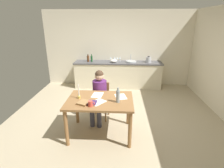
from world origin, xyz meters
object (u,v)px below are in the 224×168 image
book_magazine (84,103)px  coffee_mug (91,104)px  dining_table (100,105)px  chair_at_table (101,99)px  book_cookery (92,103)px  candlestick (79,94)px  bottle_oil (88,59)px  sink_unit (131,61)px  mixing_bowl (114,61)px  wine_glass_back_right (111,58)px  person_seated (99,93)px  wine_glass_by_kettle (117,58)px  wine_glass_near_sink (120,58)px  wine_bottle_on_table (118,96)px  stovetop_kettle (148,59)px  wine_glass_back_left (115,58)px  bottle_vinegar (92,59)px

book_magazine → coffee_mug: bearing=-12.9°
dining_table → chair_at_table: 0.73m
book_cookery → candlestick: bearing=147.6°
chair_at_table → bottle_oil: bearing=107.4°
coffee_mug → sink_unit: bearing=74.5°
coffee_mug → bottle_oil: bottle_oil is taller
mixing_bowl → wine_glass_back_right: bearing=117.8°
person_seated → wine_glass_by_kettle: person_seated is taller
person_seated → book_cookery: bearing=-92.4°
wine_glass_near_sink → wine_glass_by_kettle: size_ratio=1.00×
candlestick → wine_glass_back_right: 2.99m
wine_glass_back_right → dining_table: bearing=-90.7°
book_magazine → wine_glass_by_kettle: wine_glass_by_kettle is taller
wine_bottle_on_table → mixing_bowl: size_ratio=1.30×
bottle_oil → wine_glass_near_sink: bottle_oil is taller
coffee_mug → stovetop_kettle: size_ratio=0.55×
chair_at_table → book_magazine: 0.97m
stovetop_kettle → book_magazine: bearing=-118.0°
dining_table → wine_bottle_on_table: wine_bottle_on_table is taller
dining_table → person_seated: bearing=99.1°
person_seated → stovetop_kettle: bearing=58.1°
book_cookery → wine_glass_back_left: size_ratio=1.14×
wine_bottle_on_table → wine_glass_back_left: size_ratio=1.91×
coffee_mug → wine_glass_back_left: wine_glass_back_left is taller
bottle_vinegar → dining_table: bearing=-77.8°
dining_table → sink_unit: (0.74, 2.83, 0.26)m
wine_glass_near_sink → person_seated: bearing=-100.4°
dining_table → candlestick: bearing=175.6°
sink_unit → coffee_mug: bearing=-105.5°
stovetop_kettle → person_seated: bearing=-121.9°
coffee_mug → book_magazine: (-0.15, 0.10, -0.03)m
person_seated → candlestick: bearing=-122.1°
candlestick → wine_bottle_on_table: 0.78m
chair_at_table → sink_unit: 2.32m
wine_glass_by_kettle → wine_glass_back_left: size_ratio=1.00×
candlestick → sink_unit: sink_unit is taller
wine_glass_back_left → book_magazine: bearing=-98.0°
coffee_mug → wine_glass_by_kettle: bearing=83.2°
wine_glass_by_kettle → wine_glass_back_right: size_ratio=1.00×
wine_glass_by_kettle → wine_glass_near_sink: bearing=0.0°
book_cookery → coffee_mug: bearing=-91.5°
mixing_bowl → wine_glass_by_kettle: 0.25m
book_cookery → bottle_vinegar: bearing=102.6°
chair_at_table → bottle_vinegar: bottle_vinegar is taller
book_magazine → book_cookery: (0.16, 0.01, -0.00)m
candlestick → book_cookery: (0.30, -0.21, -0.07)m
bottle_vinegar → wine_glass_back_right: bottle_vinegar is taller
chair_at_table → coffee_mug: coffee_mug is taller
wine_glass_by_kettle → wine_glass_back_right: 0.23m
bottle_oil → mixing_bowl: 0.89m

